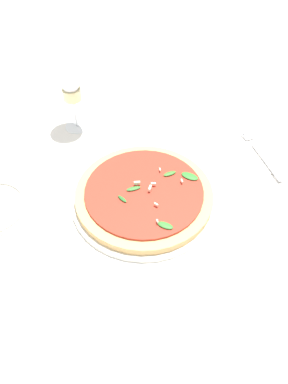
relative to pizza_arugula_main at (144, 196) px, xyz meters
name	(u,v)px	position (x,y,z in m)	size (l,w,h in m)	color
ground_plane	(126,197)	(0.02, 0.04, -0.02)	(6.00, 6.00, 0.00)	silver
pizza_arugula_main	(144,196)	(0.00, 0.00, 0.00)	(0.33, 0.33, 0.05)	silver
wine_glass	(71,88)	(0.30, 0.14, 0.11)	(0.09, 0.09, 0.17)	white
napkin	(260,155)	(0.10, -0.32, -0.01)	(0.14, 0.09, 0.01)	silver
fork	(259,151)	(0.11, -0.32, -0.01)	(0.22, 0.04, 0.00)	silver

